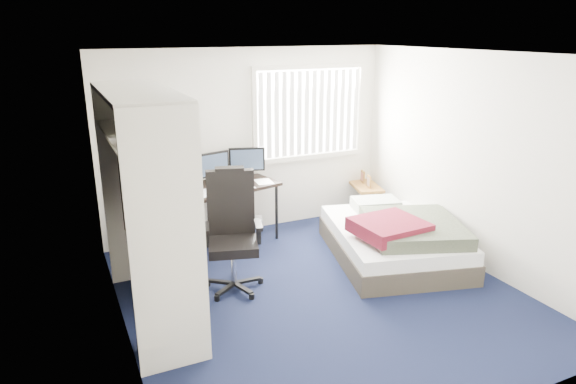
% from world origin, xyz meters
% --- Properties ---
extents(ground, '(4.20, 4.20, 0.00)m').
position_xyz_m(ground, '(0.00, 0.00, 0.00)').
color(ground, black).
rests_on(ground, ground).
extents(room_shell, '(4.20, 4.20, 4.20)m').
position_xyz_m(room_shell, '(0.00, 0.00, 1.51)').
color(room_shell, silver).
rests_on(room_shell, ground).
extents(window_assembly, '(1.72, 0.09, 1.32)m').
position_xyz_m(window_assembly, '(0.90, 2.04, 1.60)').
color(window_assembly, white).
rests_on(window_assembly, ground).
extents(closet, '(0.64, 1.84, 2.22)m').
position_xyz_m(closet, '(-1.67, 0.27, 1.35)').
color(closet, beige).
rests_on(closet, ground).
extents(desk, '(1.75, 1.10, 1.26)m').
position_xyz_m(desk, '(-0.62, 1.75, 0.82)').
color(desk, black).
rests_on(desk, ground).
extents(office_chair, '(0.76, 0.76, 1.31)m').
position_xyz_m(office_chair, '(-0.78, 0.58, 0.50)').
color(office_chair, black).
rests_on(office_chair, ground).
extents(footstool, '(0.36, 0.33, 0.24)m').
position_xyz_m(footstool, '(-0.08, 1.85, 0.19)').
color(footstool, white).
rests_on(footstool, ground).
extents(nightstand, '(0.53, 0.79, 0.68)m').
position_xyz_m(nightstand, '(1.75, 1.85, 0.44)').
color(nightstand, brown).
rests_on(nightstand, ground).
extents(bed, '(1.84, 2.17, 0.62)m').
position_xyz_m(bed, '(1.25, 0.40, 0.27)').
color(bed, '#393229').
rests_on(bed, ground).
extents(pine_box, '(0.45, 0.37, 0.30)m').
position_xyz_m(pine_box, '(-1.65, -0.28, 0.15)').
color(pine_box, tan).
rests_on(pine_box, ground).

